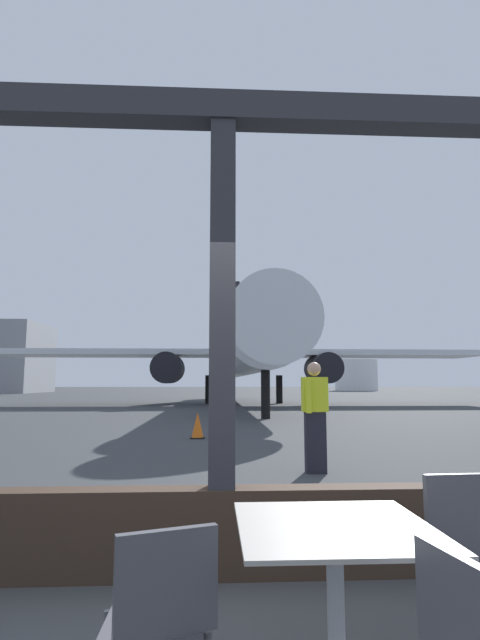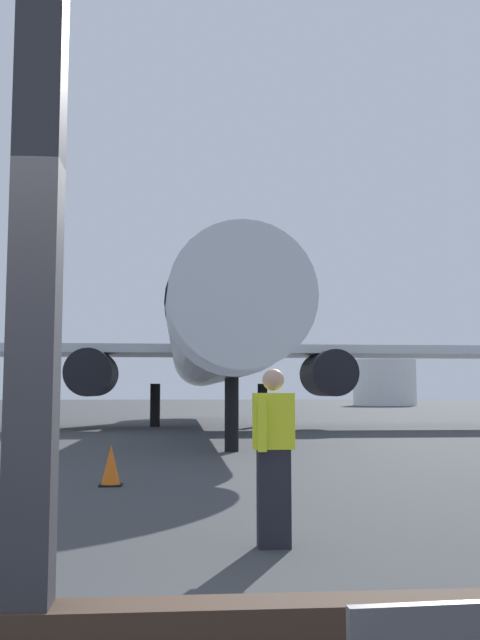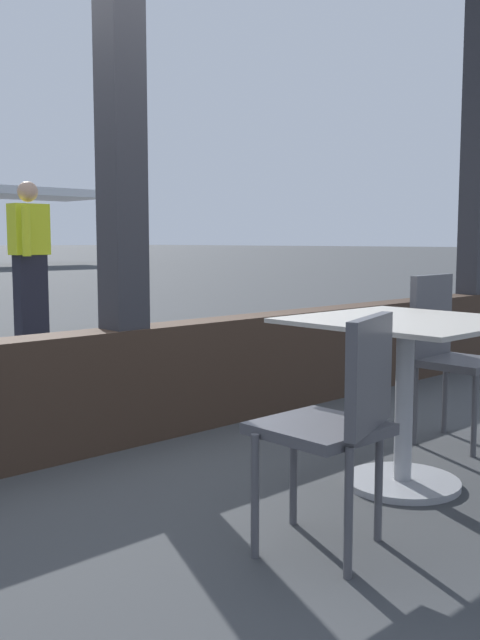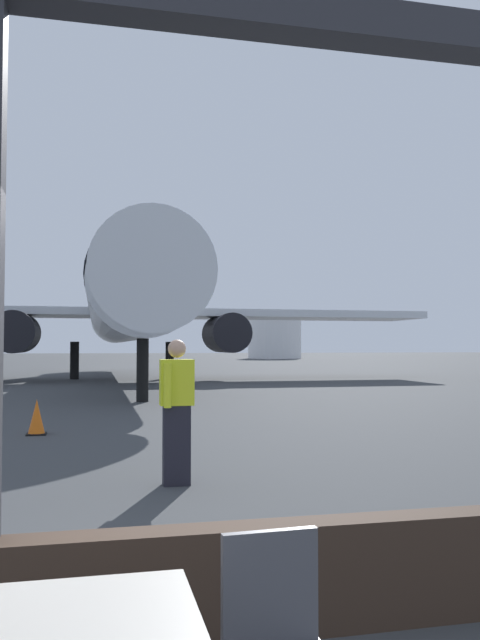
{
  "view_description": "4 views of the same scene",
  "coord_description": "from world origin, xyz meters",
  "px_view_note": "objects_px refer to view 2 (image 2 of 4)",
  "views": [
    {
      "loc": [
        -0.06,
        -3.8,
        1.42
      ],
      "look_at": [
        0.94,
        15.22,
        3.85
      ],
      "focal_mm": 27.45,
      "sensor_mm": 36.0,
      "label": 1
    },
    {
      "loc": [
        0.62,
        -3.15,
        1.51
      ],
      "look_at": [
        2.05,
        13.91,
        3.21
      ],
      "focal_mm": 40.84,
      "sensor_mm": 36.0,
      "label": 2
    },
    {
      "loc": [
        -2.22,
        -3.26,
        1.11
      ],
      "look_at": [
        0.39,
        -0.5,
        0.69
      ],
      "focal_mm": 40.64,
      "sensor_mm": 36.0,
      "label": 3
    },
    {
      "loc": [
        0.59,
        -3.59,
        1.66
      ],
      "look_at": [
        3.71,
        10.09,
        2.24
      ],
      "focal_mm": 35.69,
      "sensor_mm": 36.0,
      "label": 4
    }
  ],
  "objects_px": {
    "airplane": "(211,343)",
    "ground_crew_worker": "(274,454)",
    "traffic_cone": "(111,466)",
    "fuel_storage_tank": "(384,383)"
  },
  "relations": [
    {
      "from": "ground_crew_worker",
      "to": "traffic_cone",
      "type": "distance_m",
      "value": 5.31
    },
    {
      "from": "traffic_cone",
      "to": "fuel_storage_tank",
      "type": "relative_size",
      "value": 0.09
    },
    {
      "from": "airplane",
      "to": "ground_crew_worker",
      "type": "bearing_deg",
      "value": -91.03
    },
    {
      "from": "fuel_storage_tank",
      "to": "ground_crew_worker",
      "type": "bearing_deg",
      "value": -106.8
    },
    {
      "from": "ground_crew_worker",
      "to": "traffic_cone",
      "type": "height_order",
      "value": "ground_crew_worker"
    },
    {
      "from": "airplane",
      "to": "traffic_cone",
      "type": "height_order",
      "value": "airplane"
    },
    {
      "from": "airplane",
      "to": "fuel_storage_tank",
      "type": "relative_size",
      "value": 4.3
    },
    {
      "from": "airplane",
      "to": "ground_crew_worker",
      "type": "height_order",
      "value": "airplane"
    },
    {
      "from": "ground_crew_worker",
      "to": "traffic_cone",
      "type": "relative_size",
      "value": 2.63
    },
    {
      "from": "traffic_cone",
      "to": "fuel_storage_tank",
      "type": "height_order",
      "value": "fuel_storage_tank"
    }
  ]
}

